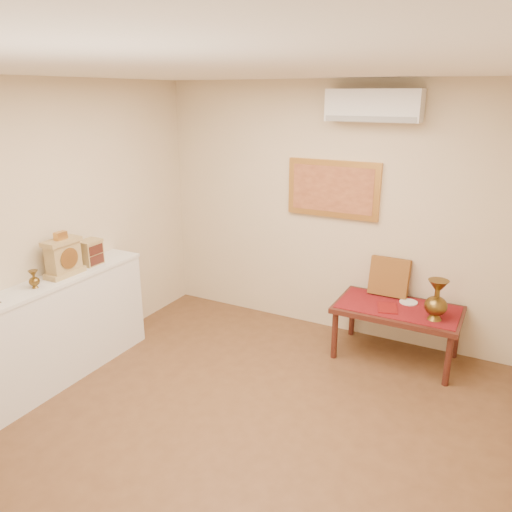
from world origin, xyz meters
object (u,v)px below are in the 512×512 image
Objects in this scene: mantel_clock at (63,257)px; display_ledge at (54,332)px; wooden_chest at (91,252)px; low_table at (398,314)px; brass_urn_tall at (437,296)px.

display_ledge is at bearing -94.25° from mantel_clock.
wooden_chest is 0.20× the size of low_table.
brass_urn_tall is at bearing 27.27° from mantel_clock.
wooden_chest reaches higher than brass_urn_tall.
wooden_chest is 3.06m from low_table.
display_ledge is 1.68× the size of low_table.
mantel_clock is at bearing 85.75° from display_ledge.
low_table is (2.67, 1.35, -0.62)m from wooden_chest.
mantel_clock is at bearing -87.68° from wooden_chest.
display_ledge is at bearing -150.01° from brass_urn_tall.
brass_urn_tall reaches higher than display_ledge.
brass_urn_tall is 1.93× the size of wooden_chest.
mantel_clock is at bearing -147.65° from low_table.
mantel_clock reaches higher than wooden_chest.
low_table is at bearing 26.78° from wooden_chest.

